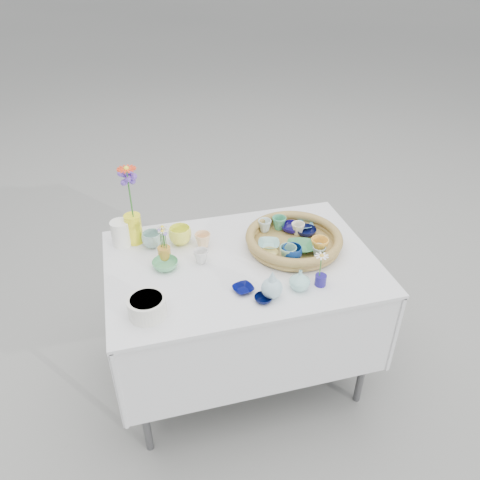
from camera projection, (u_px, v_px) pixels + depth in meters
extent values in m
plane|color=gray|center=(241.00, 371.00, 2.63)|extent=(80.00, 80.00, 0.00)
imported|color=#0F084E|center=(292.00, 228.00, 2.39)|extent=(0.12, 0.12, 0.03)
imported|color=black|center=(306.00, 231.00, 2.36)|extent=(0.13, 0.13, 0.03)
imported|color=#FCB038|center=(319.00, 246.00, 2.21)|extent=(0.10, 0.10, 0.08)
imported|color=#37824A|center=(300.00, 247.00, 2.24)|extent=(0.16, 0.16, 0.03)
imported|color=#7CB693|center=(288.00, 254.00, 2.16)|extent=(0.09, 0.09, 0.07)
imported|color=#85BDB1|center=(269.00, 244.00, 2.27)|extent=(0.13, 0.13, 0.03)
imported|color=silver|center=(265.00, 226.00, 2.38)|extent=(0.08, 0.08, 0.06)
imported|color=#F3EBC6|center=(298.00, 229.00, 2.35)|extent=(0.08, 0.08, 0.06)
imported|color=#6CBADC|center=(304.00, 225.00, 2.42)|extent=(0.10, 0.10, 0.02)
imported|color=navy|center=(292.00, 253.00, 2.16)|extent=(0.11, 0.11, 0.07)
imported|color=#DCC66B|center=(269.00, 254.00, 2.20)|extent=(0.09, 0.09, 0.03)
imported|color=#93BAB1|center=(319.00, 252.00, 2.19)|extent=(0.07, 0.07, 0.06)
imported|color=#44A174|center=(279.00, 223.00, 2.39)|extent=(0.09, 0.09, 0.07)
imported|color=#F0F64A|center=(180.00, 235.00, 2.31)|extent=(0.13, 0.13, 0.09)
imported|color=#FFCF92|center=(203.00, 240.00, 2.29)|extent=(0.10, 0.10, 0.07)
imported|color=#56A66B|center=(165.00, 264.00, 2.15)|extent=(0.16, 0.16, 0.04)
imported|color=silver|center=(201.00, 256.00, 2.18)|extent=(0.08, 0.08, 0.07)
imported|color=#020747|center=(243.00, 289.00, 2.02)|extent=(0.11, 0.11, 0.02)
imported|color=#94BDB0|center=(152.00, 240.00, 2.29)|extent=(0.10, 0.10, 0.08)
imported|color=black|center=(263.00, 299.00, 1.96)|extent=(0.10, 0.10, 0.02)
imported|color=#96D3C8|center=(300.00, 280.00, 2.01)|extent=(0.11, 0.11, 0.10)
cylinder|color=navy|center=(321.00, 280.00, 2.04)|extent=(0.06, 0.06, 0.05)
cylinder|color=#FFF521|center=(134.00, 229.00, 2.30)|extent=(0.08, 0.08, 0.15)
cylinder|color=gold|center=(164.00, 253.00, 2.20)|extent=(0.06, 0.06, 0.07)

